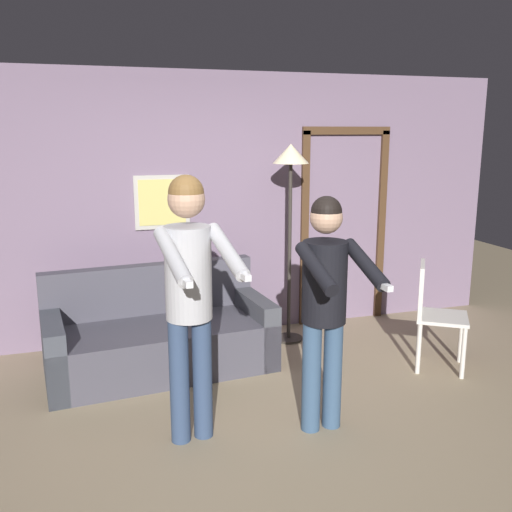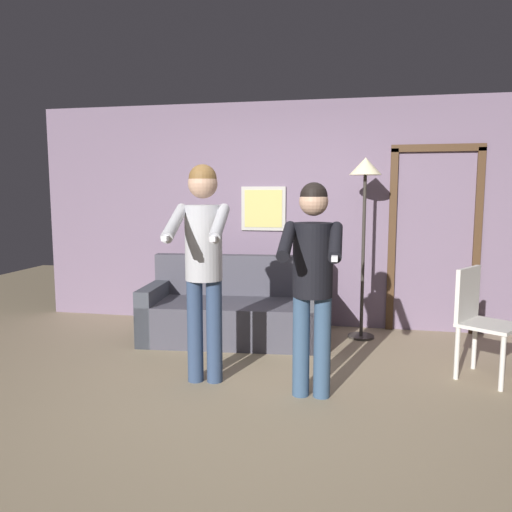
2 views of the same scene
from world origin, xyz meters
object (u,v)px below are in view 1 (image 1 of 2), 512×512
object	(u,v)px
couch	(159,338)
person_standing_left	(189,284)
person_standing_right	(325,294)
torchiere_lamp	(291,178)
dining_chair_distant	(432,309)

from	to	relation	value
couch	person_standing_left	xyz separation A→B (m)	(0.04, -1.24, 0.81)
couch	person_standing_left	distance (m)	1.49
couch	person_standing_right	world-z (taller)	person_standing_right
torchiere_lamp	dining_chair_distant	bearing A→B (deg)	-46.31
couch	torchiere_lamp	world-z (taller)	torchiere_lamp
person_standing_left	dining_chair_distant	bearing A→B (deg)	14.36
torchiere_lamp	person_standing_right	distance (m)	1.85
couch	person_standing_right	distance (m)	1.80
torchiere_lamp	person_standing_right	size ratio (longest dim) A/B	1.18
dining_chair_distant	couch	bearing A→B (deg)	163.50
person_standing_right	dining_chair_distant	size ratio (longest dim) A/B	1.75
person_standing_left	person_standing_right	xyz separation A→B (m)	(0.89, -0.13, -0.11)
person_standing_left	person_standing_right	distance (m)	0.90
dining_chair_distant	person_standing_right	bearing A→B (deg)	-152.37
couch	person_standing_right	size ratio (longest dim) A/B	1.20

